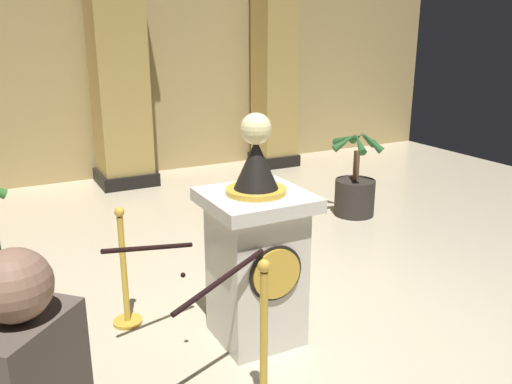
{
  "coord_description": "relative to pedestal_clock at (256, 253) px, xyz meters",
  "views": [
    {
      "loc": [
        -1.96,
        -3.35,
        2.33
      ],
      "look_at": [
        -0.23,
        -0.04,
        1.2
      ],
      "focal_mm": 37.47,
      "sensor_mm": 36.0,
      "label": 1
    }
  ],
  "objects": [
    {
      "name": "potted_palm_right",
      "position": [
        2.51,
        2.01,
        -0.37
      ],
      "size": [
        0.71,
        0.66,
        1.16
      ],
      "color": "#2D2823",
      "rests_on": "ground_plane"
    },
    {
      "name": "column_centre_rear",
      "position": [
        0.23,
        4.92,
        1.22
      ],
      "size": [
        0.9,
        0.9,
        3.89
      ],
      "color": "black",
      "rests_on": "ground_plane"
    },
    {
      "name": "column_right",
      "position": [
        2.93,
        4.92,
        1.22
      ],
      "size": [
        0.74,
        0.74,
        3.89
      ],
      "color": "black",
      "rests_on": "ground_plane"
    },
    {
      "name": "stanchion_far",
      "position": [
        -0.37,
        -0.81,
        -0.34
      ],
      "size": [
        0.24,
        0.24,
        1.06
      ],
      "color": "gold",
      "rests_on": "ground_plane"
    },
    {
      "name": "stanchion_near",
      "position": [
        -0.85,
        0.67,
        -0.36
      ],
      "size": [
        0.24,
        0.24,
        1.02
      ],
      "color": "gold",
      "rests_on": "ground_plane"
    },
    {
      "name": "back_wall",
      "position": [
        0.23,
        5.49,
        1.31
      ],
      "size": [
        12.81,
        0.16,
        4.05
      ],
      "primitive_type": "cube",
      "color": "tan",
      "rests_on": "ground_plane"
    },
    {
      "name": "ground_plane",
      "position": [
        0.23,
        0.05,
        -0.71
      ],
      "size": [
        12.81,
        12.81,
        0.0
      ],
      "primitive_type": "plane",
      "color": "beige"
    },
    {
      "name": "pedestal_clock",
      "position": [
        0.0,
        0.0,
        0.0
      ],
      "size": [
        0.75,
        0.75,
        1.78
      ],
      "color": "beige",
      "rests_on": "ground_plane"
    },
    {
      "name": "velvet_rope",
      "position": [
        -0.61,
        -0.07,
        0.07
      ],
      "size": [
        1.0,
        1.02,
        0.22
      ],
      "color": "black"
    }
  ]
}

